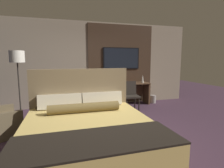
% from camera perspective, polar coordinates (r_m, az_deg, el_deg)
% --- Properties ---
extents(ground_plane, '(16.00, 16.00, 0.00)m').
position_cam_1_polar(ground_plane, '(3.76, -0.50, -16.33)').
color(ground_plane, '#3D2838').
extents(wall_back_tv_panel, '(7.20, 0.09, 2.80)m').
position_cam_1_polar(wall_back_tv_panel, '(6.00, -5.91, 6.44)').
color(wall_back_tv_panel, gray).
rests_on(wall_back_tv_panel, ground_plane).
extents(bed, '(2.01, 2.16, 1.36)m').
position_cam_1_polar(bed, '(2.96, -7.81, -15.86)').
color(bed, '#33281E').
rests_on(bed, ground_plane).
extents(desk, '(1.81, 0.52, 0.76)m').
position_cam_1_polar(desk, '(6.06, 3.63, -1.94)').
color(desk, brown).
rests_on(desk, ground_plane).
extents(tv, '(1.31, 0.04, 0.74)m').
position_cam_1_polar(tv, '(6.17, 3.05, 8.38)').
color(tv, black).
extents(desk_chair, '(0.50, 0.50, 0.88)m').
position_cam_1_polar(desk_chair, '(5.46, 5.99, -2.94)').
color(desk_chair, '#28231E').
rests_on(desk_chair, ground_plane).
extents(floor_lamp, '(0.34, 0.34, 1.76)m').
position_cam_1_polar(floor_lamp, '(4.81, -28.51, 6.19)').
color(floor_lamp, '#282623').
rests_on(floor_lamp, ground_plane).
extents(vase_tall, '(0.15, 0.15, 0.36)m').
position_cam_1_polar(vase_tall, '(5.92, -1.05, 1.98)').
color(vase_tall, silver).
rests_on(vase_tall, desk).
extents(vase_short, '(0.09, 0.09, 0.29)m').
position_cam_1_polar(vase_short, '(6.19, 9.96, 1.77)').
color(vase_short, silver).
rests_on(vase_short, desk).
extents(book, '(0.25, 0.21, 0.03)m').
position_cam_1_polar(book, '(6.13, 5.71, 0.58)').
color(book, maroon).
rests_on(book, desk).
extents(waste_bin, '(0.22, 0.22, 0.28)m').
position_cam_1_polar(waste_bin, '(6.51, 13.17, -4.80)').
color(waste_bin, gray).
rests_on(waste_bin, ground_plane).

